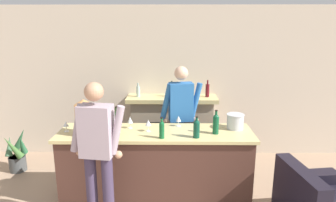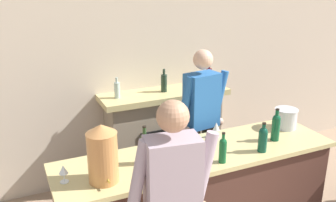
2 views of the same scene
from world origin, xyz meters
name	(u,v)px [view 2 (image 2 of 2)]	position (x,y,z in m)	size (l,w,h in m)	color
wall_back_panel	(135,73)	(0.00, 4.36, 1.38)	(12.00, 0.07, 2.75)	beige
bar_counter	(198,198)	(0.05, 2.78, 0.50)	(2.66, 0.73, 0.99)	#472A22
fireplace_stone	(164,134)	(0.28, 4.10, 0.60)	(1.60, 0.52, 1.47)	gray
person_bartender	(201,122)	(0.41, 3.39, 1.00)	(0.65, 0.34, 1.80)	#49402C
copper_dispenser	(103,153)	(-0.88, 2.66, 1.23)	(0.24, 0.28, 0.48)	#C68448
ice_bucket_steel	(286,118)	(1.16, 2.91, 1.10)	(0.24, 0.24, 0.21)	silver
wine_bottle_cabernet_heavy	(276,126)	(0.86, 2.71, 1.14)	(0.08, 0.08, 0.33)	#104C2C
wine_bottle_chardonnay_pale	(263,138)	(0.59, 2.56, 1.12)	(0.08, 0.08, 0.28)	#0E422F
wine_bottle_burgundy_dark	(145,147)	(-0.48, 2.79, 1.15)	(0.08, 0.08, 0.35)	#1F3E1F
wine_bottle_rose_blush	(223,149)	(0.14, 2.53, 1.12)	(0.07, 0.07, 0.28)	#13552B
wine_glass_by_dispenser	(157,142)	(-0.32, 2.92, 1.11)	(0.08, 0.08, 0.17)	silver
wine_glass_mid_counter	(216,127)	(0.37, 3.01, 1.10)	(0.07, 0.07, 0.16)	silver
wine_glass_back_row	(63,170)	(-1.17, 2.77, 1.09)	(0.07, 0.07, 0.15)	silver
wine_glass_front_right	(189,142)	(-0.05, 2.79, 1.11)	(0.08, 0.08, 0.16)	silver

